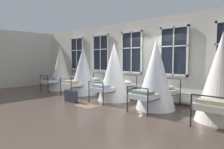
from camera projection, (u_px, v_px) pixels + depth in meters
ground at (130, 105)px, 7.27m from camera, size 28.35×28.35×0.00m
back_wall_with_windows at (152, 59)px, 8.15m from camera, size 15.18×0.10×3.19m
window_bank at (150, 72)px, 8.10m from camera, size 10.72×0.10×2.71m
cot_first at (61, 69)px, 10.67m from camera, size 1.28×1.96×2.24m
cot_second at (83, 72)px, 9.35m from camera, size 1.28×1.98×2.16m
cot_third at (114, 73)px, 8.02m from camera, size 1.28×1.97×2.24m
cot_fourth at (156, 75)px, 6.64m from camera, size 1.28×1.98×2.26m
cot_fifth at (221, 79)px, 5.29m from camera, size 1.28×1.97×2.33m
rug_third at (87, 106)px, 7.10m from camera, size 0.81×0.57×0.01m
suitcase_dark at (71, 96)px, 7.76m from camera, size 0.57×0.24×0.47m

